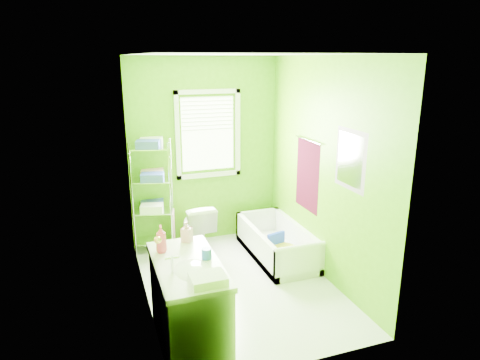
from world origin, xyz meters
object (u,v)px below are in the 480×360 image
object	(u,v)px
toilet	(197,227)
vanity	(189,302)
wire_shelf_unit	(153,184)
bathtub	(277,247)

from	to	relation	value
toilet	vanity	xyz separation A→B (m)	(-0.55, -1.92, 0.09)
wire_shelf_unit	toilet	bearing A→B (deg)	-22.94
vanity	toilet	bearing A→B (deg)	74.13
bathtub	toilet	world-z (taller)	toilet
bathtub	wire_shelf_unit	xyz separation A→B (m)	(-1.48, 0.75, 0.80)
bathtub	toilet	bearing A→B (deg)	150.94
vanity	wire_shelf_unit	distance (m)	2.21
bathtub	vanity	xyz separation A→B (m)	(-1.50, -1.39, 0.30)
toilet	vanity	size ratio (longest dim) A/B	0.64
bathtub	wire_shelf_unit	distance (m)	1.85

